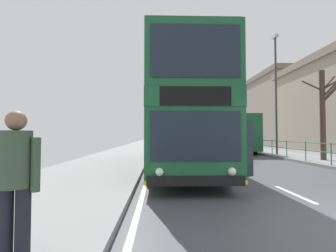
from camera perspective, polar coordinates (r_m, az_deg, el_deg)
ground at (r=5.09m, az=33.55°, el=-18.93°), size 15.80×140.00×0.20m
double_decker_bus_main at (r=11.26m, az=2.67°, el=2.17°), size 3.19×10.47×4.53m
background_bus_far_lane at (r=23.75m, az=13.67°, el=-1.55°), size 2.75×9.34×3.14m
pedestrian_railing_far_kerb at (r=21.31m, az=20.09°, el=-3.77°), size 0.05×32.99×1.05m
pedestrian_companion at (r=3.30m, az=-31.17°, el=-9.81°), size 0.54×0.34×1.68m
street_lamp_far_side at (r=20.27m, az=23.11°, el=8.32°), size 0.28×0.60×8.73m
bare_tree_far_00 at (r=41.12m, az=12.33°, el=-0.39°), size 2.41×1.68×5.61m
bare_tree_far_01 at (r=16.84m, az=31.65°, el=3.16°), size 2.78×1.84×5.07m
background_building_00 at (r=44.72m, az=25.74°, el=3.07°), size 12.29×16.54×10.65m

